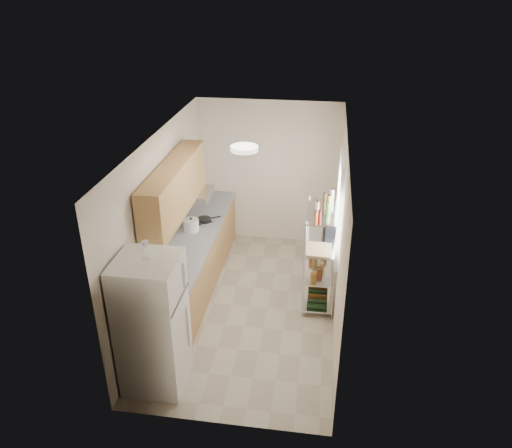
{
  "coord_description": "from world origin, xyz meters",
  "views": [
    {
      "loc": [
        0.98,
        -6.05,
        4.48
      ],
      "look_at": [
        0.06,
        0.25,
        1.27
      ],
      "focal_mm": 35.0,
      "sensor_mm": 36.0,
      "label": 1
    }
  ],
  "objects_px": {
    "refrigerator": "(152,324)",
    "espresso_machine": "(329,225)",
    "cutting_board": "(319,250)",
    "rice_cooker": "(191,225)",
    "frying_pan_large": "(195,222)"
  },
  "relations": [
    {
      "from": "refrigerator",
      "to": "espresso_machine",
      "type": "distance_m",
      "value": 3.04
    },
    {
      "from": "refrigerator",
      "to": "cutting_board",
      "type": "xyz_separation_m",
      "value": [
        1.86,
        1.71,
        0.17
      ]
    },
    {
      "from": "rice_cooker",
      "to": "refrigerator",
      "type": "bearing_deg",
      "value": -86.68
    },
    {
      "from": "cutting_board",
      "to": "espresso_machine",
      "type": "distance_m",
      "value": 0.6
    },
    {
      "from": "frying_pan_large",
      "to": "espresso_machine",
      "type": "bearing_deg",
      "value": -16.15
    },
    {
      "from": "refrigerator",
      "to": "espresso_machine",
      "type": "height_order",
      "value": "refrigerator"
    },
    {
      "from": "rice_cooker",
      "to": "frying_pan_large",
      "type": "xyz_separation_m",
      "value": [
        -0.0,
        0.25,
        -0.08
      ]
    },
    {
      "from": "rice_cooker",
      "to": "cutting_board",
      "type": "xyz_separation_m",
      "value": [
        1.99,
        -0.55,
        0.03
      ]
    },
    {
      "from": "rice_cooker",
      "to": "cutting_board",
      "type": "distance_m",
      "value": 2.06
    },
    {
      "from": "refrigerator",
      "to": "rice_cooker",
      "type": "bearing_deg",
      "value": 93.32
    },
    {
      "from": "cutting_board",
      "to": "refrigerator",
      "type": "bearing_deg",
      "value": -137.41
    },
    {
      "from": "refrigerator",
      "to": "espresso_machine",
      "type": "relative_size",
      "value": 6.5
    },
    {
      "from": "espresso_machine",
      "to": "frying_pan_large",
      "type": "bearing_deg",
      "value": 162.72
    },
    {
      "from": "rice_cooker",
      "to": "espresso_machine",
      "type": "distance_m",
      "value": 2.12
    },
    {
      "from": "frying_pan_large",
      "to": "espresso_machine",
      "type": "distance_m",
      "value": 2.14
    }
  ]
}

